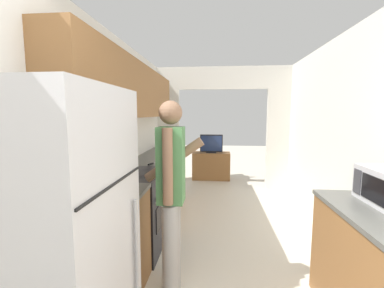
# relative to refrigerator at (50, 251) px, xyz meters

# --- Properties ---
(wall_left) EXTENTS (0.38, 7.06, 2.50)m
(wall_left) POSITION_rel_refrigerator_xyz_m (-0.32, 1.53, 0.64)
(wall_left) COLOR silver
(wall_left) RESTS_ON ground_plane
(wall_far_with_doorway) EXTENTS (3.09, 0.06, 2.50)m
(wall_far_with_doorway) POSITION_rel_refrigerator_xyz_m (0.98, 4.12, 0.61)
(wall_far_with_doorway) COLOR silver
(wall_far_with_doorway) RESTS_ON ground_plane
(counter_left) EXTENTS (0.62, 3.37, 0.90)m
(counter_left) POSITION_rel_refrigerator_xyz_m (-0.07, 2.24, -0.40)
(counter_left) COLOR brown
(counter_left) RESTS_ON ground_plane
(refrigerator) EXTENTS (0.76, 0.76, 1.70)m
(refrigerator) POSITION_rel_refrigerator_xyz_m (0.00, 0.00, 0.00)
(refrigerator) COLOR #B7B7BC
(refrigerator) RESTS_ON ground_plane
(range_oven) EXTENTS (0.66, 0.79, 1.04)m
(range_oven) POSITION_rel_refrigerator_xyz_m (-0.06, 1.55, -0.39)
(range_oven) COLOR black
(range_oven) RESTS_ON ground_plane
(person) EXTENTS (0.53, 0.37, 1.66)m
(person) POSITION_rel_refrigerator_xyz_m (0.49, 0.85, 0.05)
(person) COLOR #9E9E9E
(person) RESTS_ON ground_plane
(tv_cabinet) EXTENTS (0.88, 0.42, 0.64)m
(tv_cabinet) POSITION_rel_refrigerator_xyz_m (0.74, 4.87, -0.53)
(tv_cabinet) COLOR brown
(tv_cabinet) RESTS_ON ground_plane
(television) EXTENTS (0.53, 0.16, 0.43)m
(television) POSITION_rel_refrigerator_xyz_m (0.74, 4.82, 0.01)
(television) COLOR black
(television) RESTS_ON tv_cabinet
(knife) EXTENTS (0.09, 0.29, 0.02)m
(knife) POSITION_rel_refrigerator_xyz_m (0.01, 2.08, 0.06)
(knife) COLOR #B7B7BC
(knife) RESTS_ON counter_left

